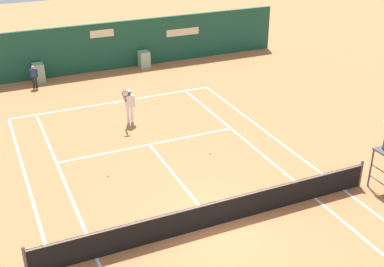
{
  "coord_description": "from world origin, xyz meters",
  "views": [
    {
      "loc": [
        -6.28,
        -12.14,
        10.03
      ],
      "look_at": [
        1.46,
        5.15,
        0.8
      ],
      "focal_mm": 47.2,
      "sensor_mm": 36.0,
      "label": 1
    }
  ],
  "objects_px": {
    "player_on_baseline": "(129,104)",
    "ball_kid_centre_post": "(34,75)",
    "tennis_ball_mid_court": "(108,175)",
    "tennis_ball_near_service_line": "(210,153)"
  },
  "relations": [
    {
      "from": "player_on_baseline",
      "to": "ball_kid_centre_post",
      "type": "height_order",
      "value": "player_on_baseline"
    },
    {
      "from": "ball_kid_centre_post",
      "to": "tennis_ball_mid_court",
      "type": "height_order",
      "value": "ball_kid_centre_post"
    },
    {
      "from": "tennis_ball_mid_court",
      "to": "tennis_ball_near_service_line",
      "type": "xyz_separation_m",
      "value": [
        4.42,
        0.03,
        0.0
      ]
    },
    {
      "from": "tennis_ball_mid_court",
      "to": "player_on_baseline",
      "type": "bearing_deg",
      "value": 62.11
    },
    {
      "from": "player_on_baseline",
      "to": "tennis_ball_near_service_line",
      "type": "distance_m",
      "value": 4.91
    },
    {
      "from": "tennis_ball_mid_court",
      "to": "tennis_ball_near_service_line",
      "type": "relative_size",
      "value": 1.0
    },
    {
      "from": "player_on_baseline",
      "to": "ball_kid_centre_post",
      "type": "relative_size",
      "value": 1.45
    },
    {
      "from": "ball_kid_centre_post",
      "to": "player_on_baseline",
      "type": "bearing_deg",
      "value": 122.18
    },
    {
      "from": "ball_kid_centre_post",
      "to": "tennis_ball_near_service_line",
      "type": "relative_size",
      "value": 19.03
    },
    {
      "from": "tennis_ball_near_service_line",
      "to": "player_on_baseline",
      "type": "bearing_deg",
      "value": 116.11
    }
  ]
}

